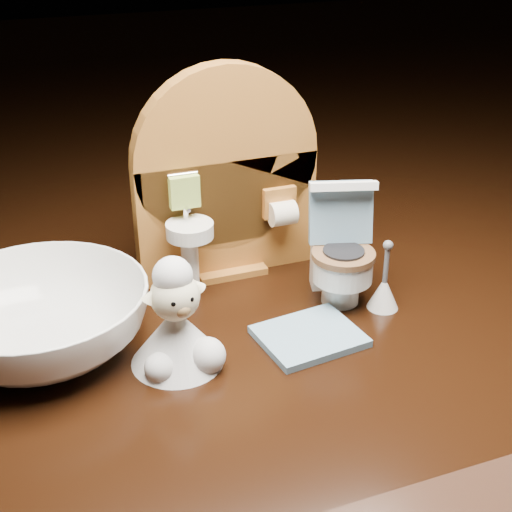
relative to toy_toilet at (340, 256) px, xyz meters
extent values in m
cube|color=black|center=(-0.06, 0.00, -0.08)|extent=(2.50, 2.50, 0.10)
cube|color=#A06124|center=(-0.06, 0.06, 0.01)|extent=(0.13, 0.02, 0.09)
cylinder|color=#A06124|center=(-0.06, 0.06, 0.06)|extent=(0.13, 0.02, 0.13)
cube|color=#A06124|center=(-0.06, 0.06, -0.03)|extent=(0.05, 0.04, 0.01)
cylinder|color=white|center=(-0.09, 0.04, -0.01)|extent=(0.01, 0.01, 0.04)
cylinder|color=white|center=(-0.09, 0.04, 0.02)|extent=(0.03, 0.03, 0.01)
cylinder|color=silver|center=(-0.09, 0.05, 0.03)|extent=(0.00, 0.00, 0.01)
cube|color=#9FBE4D|center=(-0.09, 0.05, 0.04)|extent=(0.02, 0.01, 0.02)
cube|color=#A06124|center=(-0.02, 0.05, 0.02)|extent=(0.02, 0.01, 0.02)
cylinder|color=#F2E5CB|center=(-0.02, 0.05, 0.02)|extent=(0.02, 0.02, 0.02)
cylinder|color=white|center=(0.00, -0.01, -0.02)|extent=(0.03, 0.03, 0.02)
cylinder|color=white|center=(0.00, -0.01, 0.00)|extent=(0.04, 0.04, 0.02)
cylinder|color=brown|center=(0.00, -0.01, 0.01)|extent=(0.04, 0.04, 0.00)
cube|color=white|center=(0.00, 0.01, -0.01)|extent=(0.04, 0.02, 0.05)
cube|color=#6A8FA7|center=(0.00, 0.01, 0.03)|extent=(0.04, 0.03, 0.04)
cube|color=white|center=(0.00, 0.00, 0.05)|extent=(0.04, 0.02, 0.01)
cylinder|color=#9BDA37|center=(0.01, 0.01, 0.03)|extent=(0.01, 0.01, 0.01)
cube|color=#6A8FA7|center=(-0.04, -0.04, -0.03)|extent=(0.07, 0.06, 0.00)
cone|color=white|center=(0.02, -0.02, -0.02)|extent=(0.02, 0.02, 0.02)
cylinder|color=#59595B|center=(0.02, -0.02, 0.00)|extent=(0.00, 0.00, 0.03)
sphere|color=#59595B|center=(0.02, -0.02, 0.02)|extent=(0.01, 0.01, 0.01)
cone|color=silver|center=(-0.12, -0.04, -0.01)|extent=(0.06, 0.06, 0.04)
sphere|color=silver|center=(-0.11, -0.05, -0.02)|extent=(0.02, 0.02, 0.02)
sphere|color=silver|center=(-0.14, -0.05, -0.02)|extent=(0.02, 0.02, 0.02)
sphere|color=#FAEDC0|center=(-0.12, -0.04, 0.02)|extent=(0.03, 0.03, 0.03)
sphere|color=tan|center=(-0.12, -0.05, 0.01)|extent=(0.01, 0.01, 0.01)
sphere|color=silver|center=(-0.12, -0.04, 0.03)|extent=(0.02, 0.02, 0.02)
cone|color=#FAEDC0|center=(-0.14, -0.04, 0.02)|extent=(0.01, 0.01, 0.01)
cone|color=#FAEDC0|center=(-0.11, -0.03, 0.02)|extent=(0.01, 0.01, 0.01)
sphere|color=black|center=(-0.13, -0.05, 0.02)|extent=(0.00, 0.00, 0.00)
sphere|color=black|center=(-0.12, -0.05, 0.02)|extent=(0.00, 0.00, 0.00)
imported|color=white|center=(-0.20, 0.01, -0.01)|extent=(0.16, 0.16, 0.04)
camera|label=1|loc=(-0.20, -0.37, 0.22)|focal=50.00mm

